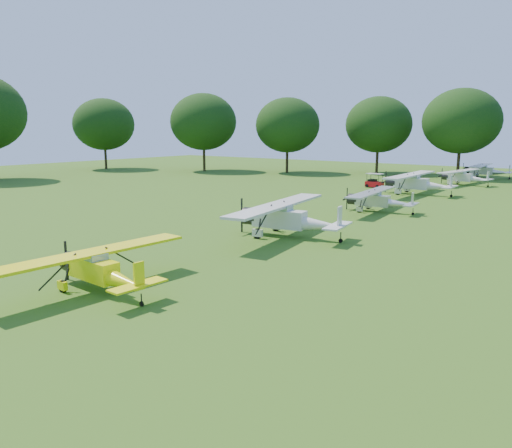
# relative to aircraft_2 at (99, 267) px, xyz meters

# --- Properties ---
(ground) EXTENTS (160.00, 160.00, 0.00)m
(ground) POSITION_rel_aircraft_2_xyz_m (-0.53, 7.54, -1.09)
(ground) COLOR #2B5415
(ground) RESTS_ON ground
(tree_belt) EXTENTS (137.36, 130.27, 14.52)m
(tree_belt) POSITION_rel_aircraft_2_xyz_m (3.04, 7.70, 6.94)
(tree_belt) COLOR black
(tree_belt) RESTS_ON ground
(aircraft_2) EXTENTS (5.94, 9.46, 1.86)m
(aircraft_2) POSITION_rel_aircraft_2_xyz_m (0.00, 0.00, 0.00)
(aircraft_2) COLOR #FBF90A
(aircraft_2) RESTS_ON ground
(aircraft_3) EXTENTS (7.55, 11.96, 2.35)m
(aircraft_3) POSITION_rel_aircraft_2_xyz_m (0.29, 14.31, 0.28)
(aircraft_3) COLOR silver
(aircraft_3) RESTS_ON ground
(aircraft_4) EXTENTS (6.12, 9.74, 1.91)m
(aircraft_4) POSITION_rel_aircraft_2_xyz_m (0.88, 27.44, 0.03)
(aircraft_4) COLOR silver
(aircraft_4) RESTS_ON ground
(aircraft_5) EXTENTS (7.57, 12.03, 2.38)m
(aircraft_5) POSITION_rel_aircraft_2_xyz_m (-0.59, 40.94, 0.30)
(aircraft_5) COLOR silver
(aircraft_5) RESTS_ON ground
(aircraft_6) EXTENTS (6.32, 10.03, 1.97)m
(aircraft_6) POSITION_rel_aircraft_2_xyz_m (0.92, 53.84, 0.06)
(aircraft_6) COLOR silver
(aircraft_6) RESTS_ON ground
(aircraft_7) EXTENTS (6.65, 10.58, 2.08)m
(aircraft_7) POSITION_rel_aircraft_2_xyz_m (0.85, 65.51, 0.13)
(aircraft_7) COLOR silver
(aircraft_7) RESTS_ON ground
(golf_cart) EXTENTS (2.09, 1.37, 1.71)m
(golf_cart) POSITION_rel_aircraft_2_xyz_m (-7.02, 44.50, -0.52)
(golf_cart) COLOR red
(golf_cart) RESTS_ON ground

